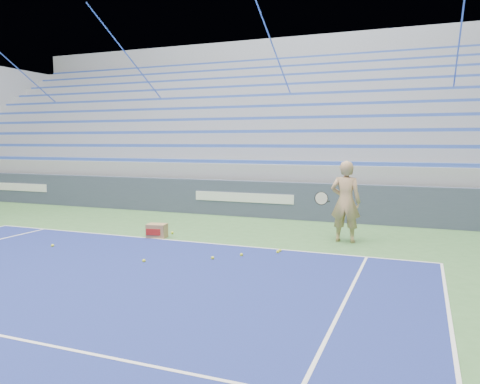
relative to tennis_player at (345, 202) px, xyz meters
name	(u,v)px	position (x,y,z in m)	size (l,w,h in m)	color
sponsor_barrier	(245,198)	(-3.47, 2.67, -0.39)	(30.00, 0.32, 1.10)	#3A4258
bleachers	(293,140)	(-3.47, 8.38, 1.42)	(31.00, 9.15, 7.30)	#999BA1
tennis_player	(345,202)	(0.00, 0.00, 0.00)	(0.95, 0.85, 1.87)	tan
ball_box	(157,231)	(-4.27, -1.18, -0.77)	(0.50, 0.42, 0.34)	#9A754A
tennis_ball_0	(213,258)	(-2.14, -2.60, -0.90)	(0.07, 0.07, 0.07)	yellow
tennis_ball_1	(242,255)	(-1.71, -2.16, -0.90)	(0.07, 0.07, 0.07)	yellow
tennis_ball_2	(144,261)	(-3.28, -3.27, -0.90)	(0.07, 0.07, 0.07)	yellow
tennis_ball_3	(53,246)	(-5.86, -2.89, -0.90)	(0.07, 0.07, 0.07)	yellow
tennis_ball_4	(280,251)	(-1.09, -1.52, -0.90)	(0.07, 0.07, 0.07)	yellow
tennis_ball_5	(278,252)	(-1.10, -1.64, -0.90)	(0.07, 0.07, 0.07)	yellow
tennis_ball_6	(172,233)	(-4.15, -0.65, -0.90)	(0.07, 0.07, 0.07)	yellow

